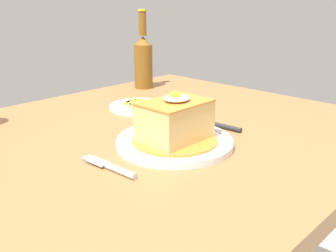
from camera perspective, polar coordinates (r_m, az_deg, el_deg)
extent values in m
cube|color=olive|center=(0.89, -6.50, -3.33)|extent=(1.27, 0.92, 0.04)
cylinder|color=olive|center=(1.64, 0.33, -6.74)|extent=(0.07, 0.07, 0.70)
cylinder|color=white|center=(0.84, 0.98, -2.56)|extent=(0.25, 0.25, 0.01)
torus|color=white|center=(0.84, 0.99, -2.09)|extent=(0.25, 0.25, 0.01)
cylinder|color=orange|center=(0.84, 0.99, -2.05)|extent=(0.18, 0.18, 0.01)
cube|color=#DBB770|center=(0.82, 1.00, 0.75)|extent=(0.14, 0.10, 0.08)
cube|color=orange|center=(0.81, 1.02, 3.55)|extent=(0.15, 0.11, 0.00)
ellipsoid|color=white|center=(0.81, 1.28, 4.10)|extent=(0.06, 0.05, 0.01)
sphere|color=yellow|center=(0.81, 1.02, 4.33)|extent=(0.02, 0.02, 0.02)
cylinder|color=silver|center=(0.72, -6.97, -6.53)|extent=(0.02, 0.08, 0.01)
cube|color=silver|center=(0.76, -10.27, -5.13)|extent=(0.02, 0.05, 0.00)
cylinder|color=silver|center=(0.78, -10.99, -4.46)|extent=(0.00, 0.03, 0.00)
cylinder|color=silver|center=(0.78, -11.44, -4.63)|extent=(0.00, 0.03, 0.00)
cylinder|color=silver|center=(0.78, -11.91, -4.80)|extent=(0.00, 0.03, 0.00)
cylinder|color=#262628|center=(0.95, 8.68, -0.19)|extent=(0.02, 0.08, 0.01)
cube|color=silver|center=(0.99, 4.60, 0.77)|extent=(0.03, 0.09, 0.00)
cylinder|color=brown|center=(1.37, -3.62, 8.70)|extent=(0.06, 0.06, 0.15)
cone|color=brown|center=(1.36, -3.69, 12.32)|extent=(0.06, 0.06, 0.03)
cylinder|color=brown|center=(1.35, -3.75, 14.76)|extent=(0.03, 0.03, 0.08)
cylinder|color=gold|center=(1.35, -3.79, 16.58)|extent=(0.03, 0.03, 0.01)
cylinder|color=white|center=(1.13, -4.24, 2.86)|extent=(0.17, 0.17, 0.01)
cube|color=#EAC64C|center=(1.12, -4.31, 3.27)|extent=(0.06, 0.03, 0.01)
cube|color=#EAC64C|center=(1.11, -5.61, 3.03)|extent=(0.04, 0.05, 0.01)
cube|color=#EAC64C|center=(1.15, -4.83, 3.66)|extent=(0.06, 0.02, 0.01)
cube|color=#EAC64C|center=(1.14, -5.53, 3.44)|extent=(0.05, 0.01, 0.01)
cube|color=#EAC64C|center=(1.12, -4.82, 3.20)|extent=(0.05, 0.02, 0.01)
cube|color=#EAC64C|center=(1.13, -3.21, 3.38)|extent=(0.07, 0.03, 0.01)
cube|color=#EAC64C|center=(1.14, -2.62, 3.58)|extent=(0.05, 0.03, 0.01)
cube|color=#EAC64C|center=(1.16, -5.47, 3.65)|extent=(0.06, 0.03, 0.01)
cube|color=#EAC64C|center=(1.11, -3.58, 3.10)|extent=(0.02, 0.05, 0.01)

